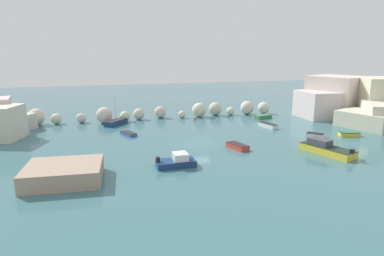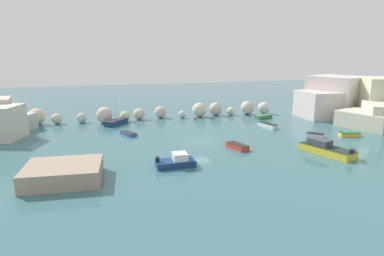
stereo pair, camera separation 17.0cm
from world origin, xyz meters
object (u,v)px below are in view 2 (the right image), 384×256
(moored_boat_4, at_px, (268,125))
(moored_boat_8, at_px, (263,117))
(channel_buoy, at_px, (195,118))
(moored_boat_7, at_px, (116,122))
(moored_boat_2, at_px, (349,134))
(moored_boat_5, at_px, (326,149))
(moored_boat_1, at_px, (315,135))
(moored_boat_6, at_px, (128,133))
(moored_boat_3, at_px, (176,161))
(stone_dock, at_px, (64,173))
(moored_boat_0, at_px, (237,146))

(moored_boat_4, bearing_deg, moored_boat_8, 144.83)
(channel_buoy, xyz_separation_m, moored_boat_7, (-13.57, -0.82, 0.22))
(moored_boat_4, bearing_deg, moored_boat_2, 32.90)
(channel_buoy, distance_m, moored_boat_4, 13.03)
(moored_boat_5, bearing_deg, channel_buoy, 3.19)
(moored_boat_1, xyz_separation_m, moored_boat_7, (-26.79, 15.04, 0.18))
(moored_boat_4, xyz_separation_m, moored_boat_6, (-21.65, 0.81, -0.12))
(channel_buoy, bearing_deg, moored_boat_6, -146.37)
(moored_boat_5, bearing_deg, moored_boat_4, -19.17)
(moored_boat_3, bearing_deg, channel_buoy, 69.40)
(moored_boat_2, xyz_separation_m, moored_boat_5, (-8.39, -6.04, 0.28))
(moored_boat_2, bearing_deg, channel_buoy, 154.93)
(stone_dock, relative_size, moored_boat_2, 2.32)
(stone_dock, xyz_separation_m, moored_boat_1, (32.36, 8.01, -0.54))
(moored_boat_0, bearing_deg, stone_dock, -91.66)
(moored_boat_1, relative_size, moored_boat_8, 0.73)
(moored_boat_1, bearing_deg, moored_boat_6, 32.01)
(stone_dock, distance_m, moored_boat_2, 37.88)
(moored_boat_0, height_order, moored_boat_8, moored_boat_8)
(moored_boat_3, height_order, moored_boat_5, moored_boat_5)
(moored_boat_2, bearing_deg, stone_dock, -151.38)
(moored_boat_5, relative_size, moored_boat_6, 2.05)
(moored_boat_1, xyz_separation_m, moored_boat_4, (-3.68, 6.99, 0.07))
(channel_buoy, bearing_deg, moored_boat_0, -88.75)
(moored_boat_5, bearing_deg, moored_boat_1, -46.63)
(moored_boat_1, distance_m, moored_boat_6, 26.51)
(moored_boat_1, distance_m, moored_boat_7, 30.72)
(stone_dock, height_order, channel_buoy, stone_dock)
(moored_boat_2, relative_size, moored_boat_6, 0.90)
(moored_boat_1, bearing_deg, moored_boat_4, -13.09)
(moored_boat_4, bearing_deg, moored_boat_3, -66.43)
(stone_dock, distance_m, channel_buoy, 30.61)
(moored_boat_0, height_order, moored_boat_5, moored_boat_5)
(moored_boat_6, xyz_separation_m, moored_boat_7, (-1.45, 7.24, 0.23))
(channel_buoy, xyz_separation_m, moored_boat_4, (9.53, -8.88, 0.11))
(stone_dock, height_order, moored_boat_3, stone_dock)
(moored_boat_1, relative_size, moored_boat_2, 0.85)
(moored_boat_4, relative_size, moored_boat_7, 0.78)
(moored_boat_1, height_order, moored_boat_8, moored_boat_8)
(moored_boat_5, distance_m, moored_boat_7, 32.03)
(moored_boat_4, distance_m, moored_boat_7, 24.47)
(moored_boat_5, xyz_separation_m, moored_boat_8, (2.45, 20.74, -0.27))
(moored_boat_2, bearing_deg, moored_boat_8, 129.87)
(moored_boat_0, distance_m, moored_boat_8, 20.06)
(moored_boat_5, bearing_deg, stone_dock, 72.28)
(moored_boat_4, distance_m, moored_boat_8, 7.25)
(moored_boat_3, relative_size, moored_boat_5, 0.61)
(stone_dock, xyz_separation_m, channel_buoy, (19.14, 23.88, -0.57))
(channel_buoy, xyz_separation_m, moored_boat_2, (18.07, -16.81, 0.09))
(moored_boat_2, distance_m, moored_boat_3, 26.92)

